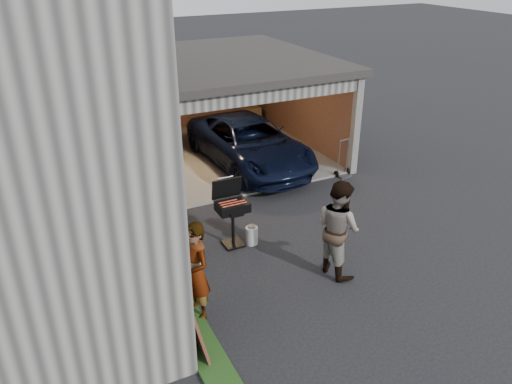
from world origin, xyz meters
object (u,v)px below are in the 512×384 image
man (338,228)px  bbq_grill (232,208)px  minivan (249,145)px  propane_tank (252,235)px  woman (196,272)px  plywood_panel (192,324)px  hand_truck (343,169)px

man → bbq_grill: man is taller
minivan → bbq_grill: size_ratio=3.31×
propane_tank → man: bearing=-57.4°
man → woman: bearing=84.8°
plywood_panel → hand_truck: (5.95, 4.50, -0.32)m
plywood_panel → woman: bearing=65.0°
hand_truck → man: bearing=-133.7°
propane_tank → plywood_panel: bearing=-131.8°
man → plywood_panel: man is taller
propane_tank → hand_truck: size_ratio=0.37×
minivan → woman: bearing=-125.3°
bbq_grill → hand_truck: bbq_grill is taller
plywood_panel → minivan: bearing=57.8°
plywood_panel → man: bearing=14.4°
woman → bbq_grill: 2.34m
minivan → bbq_grill: bbq_grill is taller
man → plywood_panel: size_ratio=1.82×
plywood_panel → hand_truck: 7.47m
woman → plywood_panel: size_ratio=1.68×
man → plywood_panel: bearing=97.9°
man → bbq_grill: (-1.40, 1.77, -0.11)m
plywood_panel → hand_truck: hand_truck is taller
man → bbq_grill: 2.26m
minivan → hand_truck: bearing=-42.6°
minivan → woman: (-3.57, -5.47, 0.23)m
minivan → plywood_panel: 7.36m
man → propane_tank: 2.06m
propane_tank → bbq_grill: bearing=156.6°
propane_tank → hand_truck: (3.78, 2.06, 0.01)m
bbq_grill → plywood_panel: bearing=-124.8°
bbq_grill → man: bearing=-51.6°
bbq_grill → propane_tank: (0.37, -0.16, -0.66)m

